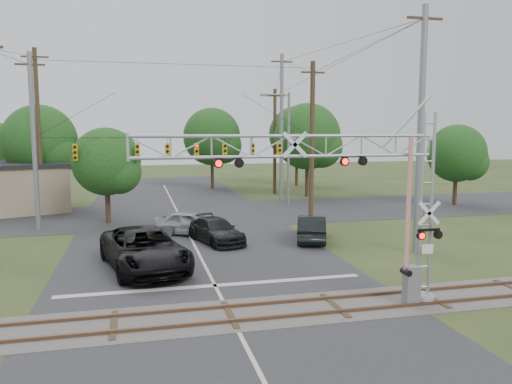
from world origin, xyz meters
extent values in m
plane|color=#2D3E1C|center=(0.00, 0.00, 0.00)|extent=(160.00, 160.00, 0.00)
cube|color=#2B2B2E|center=(0.00, 10.00, 0.01)|extent=(14.00, 90.00, 0.02)
cube|color=#2B2B2E|center=(0.00, 24.00, 0.01)|extent=(90.00, 12.00, 0.02)
cube|color=#4E4743|center=(0.00, 2.00, 0.02)|extent=(90.00, 3.20, 0.05)
cube|color=brown|center=(0.00, 1.28, 0.09)|extent=(90.00, 0.12, 0.14)
cube|color=brown|center=(0.00, 2.72, 0.09)|extent=(90.00, 0.12, 0.14)
cylinder|color=gray|center=(7.46, 1.70, 0.15)|extent=(0.90, 0.90, 0.30)
cube|color=silver|center=(7.41, 1.40, 2.16)|extent=(0.45, 0.03, 0.35)
cube|color=slate|center=(6.86, 1.50, 0.75)|extent=(0.55, 0.45, 1.51)
cube|color=red|center=(6.61, 1.50, 3.82)|extent=(0.14, 0.09, 5.03)
cylinder|color=gray|center=(-9.50, 20.00, 5.75)|extent=(0.32, 0.32, 11.50)
cylinder|color=#3E2B1C|center=(9.50, 20.00, 5.75)|extent=(0.36, 0.36, 11.50)
cylinder|color=black|center=(0.00, 20.00, 6.06)|extent=(19.00, 0.03, 0.03)
cube|color=gold|center=(-7.00, 20.00, 5.11)|extent=(0.30, 0.30, 1.10)
cube|color=gold|center=(-5.00, 20.00, 5.11)|extent=(0.30, 0.30, 1.10)
cube|color=gold|center=(-3.00, 20.00, 5.11)|extent=(0.30, 0.30, 1.10)
cube|color=gold|center=(-1.00, 20.00, 5.11)|extent=(0.30, 0.30, 1.10)
cube|color=gold|center=(1.00, 20.00, 5.11)|extent=(0.30, 0.30, 1.10)
cube|color=gold|center=(3.00, 20.00, 5.11)|extent=(0.30, 0.30, 1.10)
cube|color=gold|center=(5.00, 20.00, 5.11)|extent=(0.30, 0.30, 1.10)
cube|color=gold|center=(7.00, 20.00, 5.11)|extent=(0.30, 0.30, 1.10)
imported|color=black|center=(-2.84, 8.84, 0.98)|extent=(4.67, 7.57, 1.96)
imported|color=black|center=(1.33, 13.69, 0.71)|extent=(3.33, 5.25, 1.42)
imported|color=#929699|center=(0.13, 16.14, 0.77)|extent=(4.84, 3.59, 1.53)
imported|color=black|center=(6.95, 12.83, 0.77)|extent=(3.07, 4.94, 1.54)
cylinder|color=gray|center=(9.54, 25.89, 4.86)|extent=(0.22, 0.22, 9.71)
cylinder|color=gray|center=(8.46, 25.89, 9.50)|extent=(2.16, 0.13, 0.13)
cube|color=slate|center=(7.38, 25.89, 9.44)|extent=(0.65, 0.27, 0.16)
cylinder|color=#3E2B1C|center=(-10.44, 27.20, 6.42)|extent=(0.34, 0.34, 12.83)
cube|color=#3E2B1C|center=(-10.44, 27.20, 12.13)|extent=(2.00, 0.12, 0.12)
cylinder|color=gray|center=(9.90, 29.29, 6.68)|extent=(0.34, 0.34, 13.36)
cube|color=#3E2B1C|center=(9.90, 29.29, 12.66)|extent=(2.00, 0.12, 0.12)
cylinder|color=gray|center=(11.49, 8.83, 6.48)|extent=(0.34, 0.34, 12.96)
cube|color=#3E2B1C|center=(11.49, 8.83, 12.26)|extent=(2.00, 0.12, 0.12)
cylinder|color=#3E2B1C|center=(10.77, 34.66, 5.34)|extent=(0.34, 0.34, 10.68)
cube|color=#3E2B1C|center=(10.77, 34.66, 9.98)|extent=(2.00, 0.12, 0.12)
cylinder|color=#3C291B|center=(-10.93, 30.29, 1.99)|extent=(0.36, 0.36, 3.98)
sphere|color=#144918|center=(-10.93, 30.29, 5.61)|extent=(6.15, 6.15, 6.15)
cylinder|color=#3C291B|center=(-5.15, 21.65, 1.55)|extent=(0.36, 0.36, 3.10)
sphere|color=#144918|center=(-5.15, 21.65, 4.36)|extent=(4.79, 4.79, 4.79)
cylinder|color=#3C291B|center=(5.15, 40.57, 2.06)|extent=(0.36, 0.36, 4.13)
sphere|color=#144918|center=(5.15, 40.57, 5.82)|extent=(6.38, 6.38, 6.38)
cylinder|color=#3C291B|center=(13.24, 31.66, 2.10)|extent=(0.36, 0.36, 4.20)
sphere|color=#144918|center=(13.24, 31.66, 5.92)|extent=(6.50, 6.50, 6.50)
cylinder|color=#3C291B|center=(15.37, 41.41, 2.14)|extent=(0.36, 0.36, 4.28)
sphere|color=#144918|center=(15.37, 41.41, 6.04)|extent=(6.62, 6.62, 6.62)
cylinder|color=#3C291B|center=(24.02, 23.28, 1.61)|extent=(0.36, 0.36, 3.23)
sphere|color=#144918|center=(24.02, 23.28, 4.55)|extent=(4.99, 4.99, 4.99)
camera|label=1|loc=(-3.09, -14.82, 6.60)|focal=35.00mm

